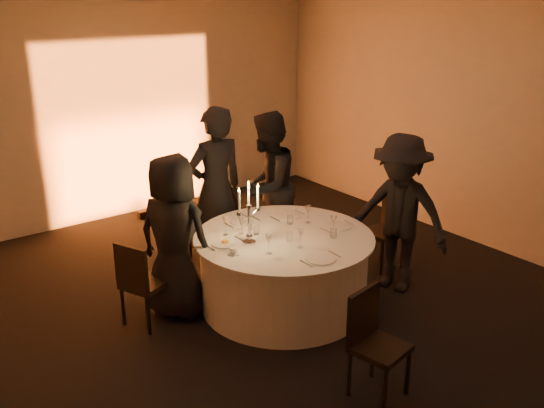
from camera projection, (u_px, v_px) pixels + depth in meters
floor at (284, 304)px, 6.28m from camera, size 7.00×7.00×0.00m
wall_back at (129, 110)px, 8.41m from camera, size 7.00×0.00×7.00m
wall_right at (476, 125)px, 7.47m from camera, size 0.00×7.00×7.00m
uplighter_fixture at (146, 213)px, 8.67m from camera, size 0.25×0.12×0.10m
banquet_table at (284, 271)px, 6.15m from camera, size 1.80×1.80×0.77m
chair_left at (140, 280)px, 5.73m from camera, size 0.50×0.50×0.87m
chair_back_left at (211, 223)px, 7.12m from camera, size 0.39×0.39×0.88m
chair_back_right at (268, 211)px, 7.38m from camera, size 0.55×0.55×0.93m
chair_right at (388, 225)px, 7.02m from camera, size 0.40×0.40×0.89m
chair_front at (373, 337)px, 4.77m from camera, size 0.45×0.45×0.89m
guest_left at (174, 237)px, 5.86m from camera, size 0.85×0.96×1.65m
guest_back_left at (216, 189)px, 6.86m from camera, size 0.70×0.47×1.89m
guest_back_right at (267, 187)px, 7.12m from camera, size 1.08×1.00×1.78m
guest_right at (399, 214)px, 6.36m from camera, size 0.96×1.25×1.71m
plate_left at (225, 242)px, 5.82m from camera, size 0.36×0.26×0.08m
plate_back_left at (242, 222)px, 6.36m from camera, size 0.36×0.25×0.01m
plate_back_right at (287, 215)px, 6.54m from camera, size 0.35×0.29×0.01m
plate_right at (338, 226)px, 6.24m from camera, size 0.36×0.28×0.01m
plate_front at (320, 259)px, 5.49m from camera, size 0.36×0.28×0.01m
coffee_cup at (234, 251)px, 5.60m from camera, size 0.11×0.11×0.07m
candelabra at (249, 222)px, 5.77m from camera, size 0.27×0.13×0.64m
wine_glass_a at (308, 210)px, 6.31m from camera, size 0.07×0.07×0.19m
wine_glass_b at (269, 240)px, 5.57m from camera, size 0.07×0.07×0.19m
wine_glass_c at (243, 226)px, 5.90m from camera, size 0.07×0.07×0.19m
wine_glass_d at (241, 221)px, 6.02m from camera, size 0.07×0.07×0.19m
wine_glass_e at (250, 229)px, 5.83m from camera, size 0.07×0.07×0.19m
wine_glass_f at (301, 234)px, 5.70m from camera, size 0.07×0.07×0.19m
wine_glass_g at (225, 222)px, 6.00m from camera, size 0.07×0.07×0.19m
wine_glass_h at (334, 221)px, 6.03m from camera, size 0.07×0.07×0.19m
tumbler_a at (290, 220)px, 6.32m from camera, size 0.07×0.07×0.09m
tumbler_b at (256, 230)px, 6.05m from camera, size 0.07×0.07×0.09m
tumbler_c at (289, 237)px, 5.89m from camera, size 0.07×0.07×0.09m
tumbler_d at (334, 234)px, 5.96m from camera, size 0.07×0.07×0.09m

